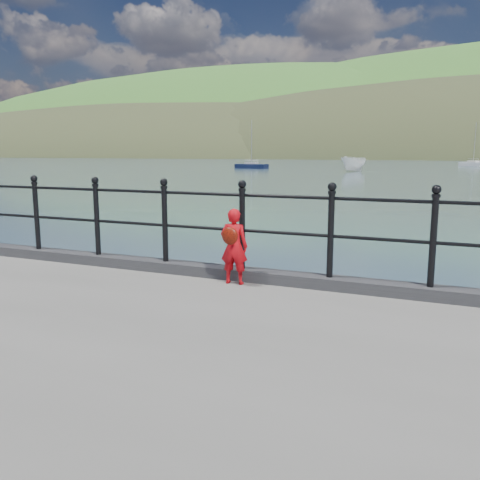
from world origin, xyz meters
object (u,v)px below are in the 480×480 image
at_px(launch_white, 354,164).
at_px(sailboat_left, 251,166).
at_px(child, 234,246).
at_px(sailboat_deep, 473,164).
at_px(railing, 202,217).

distance_m(launch_white, sailboat_left, 18.15).
relative_size(launch_white, sailboat_left, 0.69).
height_order(child, launch_white, launch_white).
height_order(launch_white, sailboat_left, sailboat_left).
bearing_deg(sailboat_left, sailboat_deep, 48.49).
bearing_deg(child, railing, -30.53).
height_order(child, sailboat_left, sailboat_left).
bearing_deg(launch_white, child, -62.87).
bearing_deg(sailboat_deep, sailboat_left, -95.81).
relative_size(sailboat_deep, sailboat_left, 1.05).
bearing_deg(sailboat_deep, railing, -49.69).
relative_size(railing, launch_white, 3.42).
bearing_deg(sailboat_left, child, -60.38).
height_order(launch_white, sailboat_deep, sailboat_deep).
distance_m(child, launch_white, 63.36).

